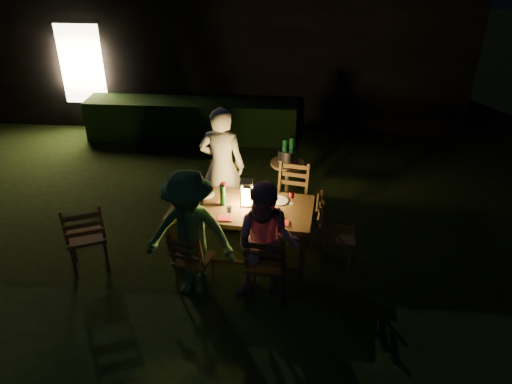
# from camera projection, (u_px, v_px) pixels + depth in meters

# --- Properties ---
(garden_envelope) EXTENTS (40.00, 40.00, 3.20)m
(garden_envelope) POSITION_uv_depth(u_px,v_px,m) (230.00, 35.00, 11.51)
(garden_envelope) COLOR black
(garden_envelope) RESTS_ON ground
(dining_table) EXTENTS (1.89, 1.06, 0.76)m
(dining_table) POSITION_uv_depth(u_px,v_px,m) (242.00, 211.00, 6.46)
(dining_table) COLOR #4A3218
(dining_table) RESTS_ON ground
(chair_near_left) EXTENTS (0.50, 0.52, 0.93)m
(chair_near_left) POSITION_uv_depth(u_px,v_px,m) (194.00, 269.00, 6.07)
(chair_near_left) COLOR #4A3218
(chair_near_left) RESTS_ON ground
(chair_near_right) EXTENTS (0.52, 0.55, 1.04)m
(chair_near_right) POSITION_uv_depth(u_px,v_px,m) (267.00, 275.00, 5.92)
(chair_near_right) COLOR #4A3218
(chair_near_right) RESTS_ON ground
(chair_far_left) EXTENTS (0.42, 0.45, 0.94)m
(chair_far_left) POSITION_uv_depth(u_px,v_px,m) (223.00, 205.00, 7.39)
(chair_far_left) COLOR #4A3218
(chair_far_left) RESTS_ON ground
(chair_far_right) EXTENTS (0.52, 0.55, 0.99)m
(chair_far_right) POSITION_uv_depth(u_px,v_px,m) (290.00, 210.00, 7.23)
(chair_far_right) COLOR #4A3218
(chair_far_right) RESTS_ON ground
(chair_end) EXTENTS (0.52, 0.48, 1.01)m
(chair_end) POSITION_uv_depth(u_px,v_px,m) (335.00, 245.00, 6.47)
(chair_end) COLOR #4A3218
(chair_end) RESTS_ON ground
(chair_spare) EXTENTS (0.65, 0.67, 1.08)m
(chair_spare) POSITION_uv_depth(u_px,v_px,m) (89.00, 247.00, 6.39)
(chair_spare) COLOR #4A3218
(chair_spare) RESTS_ON ground
(person_house_side) EXTENTS (0.69, 0.48, 1.78)m
(person_house_side) POSITION_uv_depth(u_px,v_px,m) (222.00, 166.00, 7.13)
(person_house_side) COLOR beige
(person_house_side) RESTS_ON ground
(person_opp_right) EXTENTS (0.81, 0.65, 1.56)m
(person_opp_right) POSITION_uv_depth(u_px,v_px,m) (267.00, 245.00, 5.65)
(person_opp_right) COLOR #B0798D
(person_opp_right) RESTS_ON ground
(person_opp_left) EXTENTS (1.10, 0.70, 1.63)m
(person_opp_left) POSITION_uv_depth(u_px,v_px,m) (190.00, 235.00, 5.76)
(person_opp_left) COLOR #376E37
(person_opp_left) RESTS_ON ground
(lantern) EXTENTS (0.16, 0.16, 0.35)m
(lantern) POSITION_uv_depth(u_px,v_px,m) (246.00, 194.00, 6.38)
(lantern) COLOR white
(lantern) RESTS_ON dining_table
(plate_far_left) EXTENTS (0.25, 0.25, 0.01)m
(plate_far_left) POSITION_uv_depth(u_px,v_px,m) (205.00, 194.00, 6.69)
(plate_far_left) COLOR white
(plate_far_left) RESTS_ON dining_table
(plate_near_left) EXTENTS (0.25, 0.25, 0.01)m
(plate_near_left) POSITION_uv_depth(u_px,v_px,m) (196.00, 211.00, 6.32)
(plate_near_left) COLOR white
(plate_near_left) RESTS_ON dining_table
(plate_far_right) EXTENTS (0.25, 0.25, 0.01)m
(plate_far_right) POSITION_uv_depth(u_px,v_px,m) (279.00, 201.00, 6.55)
(plate_far_right) COLOR white
(plate_far_right) RESTS_ON dining_table
(plate_near_right) EXTENTS (0.25, 0.25, 0.01)m
(plate_near_right) POSITION_uv_depth(u_px,v_px,m) (274.00, 218.00, 6.17)
(plate_near_right) COLOR white
(plate_near_right) RESTS_ON dining_table
(wineglass_a) EXTENTS (0.06, 0.06, 0.18)m
(wineglass_a) POSITION_uv_depth(u_px,v_px,m) (224.00, 188.00, 6.67)
(wineglass_a) COLOR #59070F
(wineglass_a) RESTS_ON dining_table
(wineglass_b) EXTENTS (0.06, 0.06, 0.18)m
(wineglass_b) POSITION_uv_depth(u_px,v_px,m) (185.00, 201.00, 6.39)
(wineglass_b) COLOR #59070F
(wineglass_b) RESTS_ON dining_table
(wineglass_c) EXTENTS (0.06, 0.06, 0.18)m
(wineglass_c) POSITION_uv_depth(u_px,v_px,m) (261.00, 214.00, 6.10)
(wineglass_c) COLOR #59070F
(wineglass_c) RESTS_ON dining_table
(wineglass_d) EXTENTS (0.06, 0.06, 0.18)m
(wineglass_d) POSITION_uv_depth(u_px,v_px,m) (292.00, 198.00, 6.45)
(wineglass_d) COLOR #59070F
(wineglass_d) RESTS_ON dining_table
(wineglass_e) EXTENTS (0.06, 0.06, 0.18)m
(wineglass_e) POSITION_uv_depth(u_px,v_px,m) (229.00, 212.00, 6.14)
(wineglass_e) COLOR silver
(wineglass_e) RESTS_ON dining_table
(bottle_table) EXTENTS (0.07, 0.07, 0.28)m
(bottle_table) POSITION_uv_depth(u_px,v_px,m) (223.00, 196.00, 6.40)
(bottle_table) COLOR #0F471E
(bottle_table) RESTS_ON dining_table
(napkin_left) EXTENTS (0.18, 0.14, 0.01)m
(napkin_left) POSITION_uv_depth(u_px,v_px,m) (225.00, 218.00, 6.17)
(napkin_left) COLOR red
(napkin_left) RESTS_ON dining_table
(napkin_right) EXTENTS (0.18, 0.14, 0.01)m
(napkin_right) POSITION_uv_depth(u_px,v_px,m) (281.00, 223.00, 6.09)
(napkin_right) COLOR red
(napkin_right) RESTS_ON dining_table
(phone) EXTENTS (0.14, 0.07, 0.01)m
(phone) POSITION_uv_depth(u_px,v_px,m) (189.00, 214.00, 6.26)
(phone) COLOR black
(phone) RESTS_ON dining_table
(side_table) EXTENTS (0.52, 0.52, 0.70)m
(side_table) POSITION_uv_depth(u_px,v_px,m) (287.00, 167.00, 7.72)
(side_table) COLOR brown
(side_table) RESTS_ON ground
(ice_bucket) EXTENTS (0.30, 0.30, 0.22)m
(ice_bucket) POSITION_uv_depth(u_px,v_px,m) (288.00, 156.00, 7.62)
(ice_bucket) COLOR #A5A8AD
(ice_bucket) RESTS_ON side_table
(bottle_bucket_a) EXTENTS (0.07, 0.07, 0.32)m
(bottle_bucket_a) POSITION_uv_depth(u_px,v_px,m) (284.00, 154.00, 7.57)
(bottle_bucket_a) COLOR #0F471E
(bottle_bucket_a) RESTS_ON side_table
(bottle_bucket_b) EXTENTS (0.07, 0.07, 0.32)m
(bottle_bucket_b) POSITION_uv_depth(u_px,v_px,m) (291.00, 152.00, 7.63)
(bottle_bucket_b) COLOR #0F471E
(bottle_bucket_b) RESTS_ON side_table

